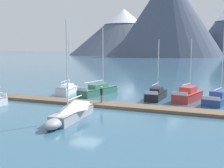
{
  "coord_description": "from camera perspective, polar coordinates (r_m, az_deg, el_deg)",
  "views": [
    {
      "loc": [
        11.32,
        -21.42,
        5.85
      ],
      "look_at": [
        0.0,
        6.0,
        2.0
      ],
      "focal_mm": 45.09,
      "sensor_mm": 36.0,
      "label": 1
    }
  ],
  "objects": [
    {
      "name": "sailboat_far_berth",
      "position": [
        33.16,
        9.21,
        -1.93
      ],
      "size": [
        1.65,
        5.92,
        6.78
      ],
      "color": "black",
      "rests_on": "ground"
    },
    {
      "name": "sailboat_second_berth",
      "position": [
        36.97,
        -8.83,
        -1.03
      ],
      "size": [
        2.38,
        5.68,
        7.17
      ],
      "color": "silver",
      "rests_on": "ground"
    },
    {
      "name": "mountain_central_massif",
      "position": [
        198.88,
        11.29,
        13.84
      ],
      "size": [
        74.62,
        74.62,
        56.04
      ],
      "color": "#424C60",
      "rests_on": "ground"
    },
    {
      "name": "mountain_west_summit",
      "position": [
        231.1,
        2.33,
        10.61
      ],
      "size": [
        87.73,
        87.73,
        36.76
      ],
      "color": "#4C566B",
      "rests_on": "ground"
    },
    {
      "name": "sailboat_mid_dock_port",
      "position": [
        35.46,
        -2.43,
        -1.18
      ],
      "size": [
        3.05,
        7.23,
        8.34
      ],
      "color": "#336B56",
      "rests_on": "ground"
    },
    {
      "name": "ground_plane",
      "position": [
        24.92,
        -5.3,
        -6.21
      ],
      "size": [
        700.0,
        700.0,
        0.0
      ],
      "primitive_type": "plane",
      "color": "#335B75"
    },
    {
      "name": "dock",
      "position": [
        28.4,
        -1.54,
        -4.19
      ],
      "size": [
        25.97,
        2.32,
        0.3
      ],
      "color": "brown",
      "rests_on": "ground"
    },
    {
      "name": "person_on_dock",
      "position": [
        28.4,
        -2.15,
        -1.91
      ],
      "size": [
        0.32,
        0.57,
        1.69
      ],
      "color": "brown",
      "rests_on": "dock"
    },
    {
      "name": "sailboat_mid_dock_starboard",
      "position": [
        23.17,
        -8.26,
        -5.46
      ],
      "size": [
        1.95,
        7.0,
        8.01
      ],
      "color": "#93939E",
      "rests_on": "ground"
    },
    {
      "name": "sailboat_outer_slip",
      "position": [
        32.77,
        15.38,
        -2.09
      ],
      "size": [
        3.04,
        6.0,
        6.77
      ],
      "color": "#B2332D",
      "rests_on": "ground"
    },
    {
      "name": "sailboat_end_of_dock",
      "position": [
        32.48,
        21.03,
        -2.57
      ],
      "size": [
        3.3,
        6.98,
        7.94
      ],
      "color": "navy",
      "rests_on": "ground"
    }
  ]
}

